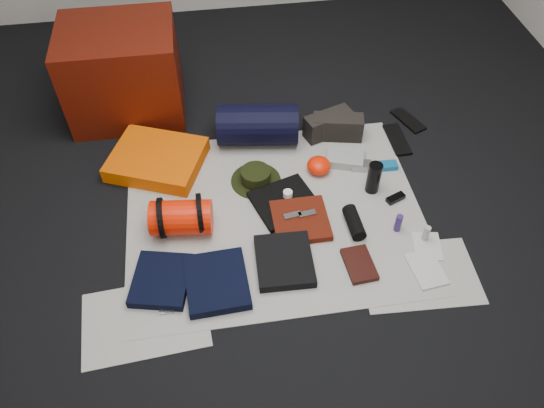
{
  "coord_description": "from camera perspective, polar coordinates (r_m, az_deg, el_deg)",
  "views": [
    {
      "loc": [
        -0.3,
        -1.85,
        2.23
      ],
      "look_at": [
        -0.02,
        -0.01,
        0.1
      ],
      "focal_mm": 35.0,
      "sensor_mm": 36.0,
      "label": 1
    }
  ],
  "objects": [
    {
      "name": "black_tshirt",
      "position": [
        2.93,
        1.41,
        0.18
      ],
      "size": [
        0.41,
        0.39,
        0.03
      ],
      "primitive_type": "cube",
      "rotation": [
        0.0,
        0.0,
        0.31
      ],
      "color": "black",
      "rests_on": "newspaper_mat"
    },
    {
      "name": "energy_bar_a",
      "position": [
        2.84,
        2.22,
        -1.23
      ],
      "size": [
        0.1,
        0.05,
        0.01
      ],
      "primitive_type": "cube",
      "rotation": [
        0.0,
        0.0,
        0.14
      ],
      "color": "#A3A3A7",
      "rests_on": "red_shirt"
    },
    {
      "name": "stuff_sack",
      "position": [
        2.8,
        -9.72,
        -1.46
      ],
      "size": [
        0.34,
        0.22,
        0.19
      ],
      "primitive_type": "cylinder",
      "rotation": [
        0.0,
        1.57,
        -0.11
      ],
      "color": "#FF1F04",
      "rests_on": "newspaper_mat"
    },
    {
      "name": "sunglasses",
      "position": [
        3.04,
        13.15,
        0.62
      ],
      "size": [
        0.12,
        0.08,
        0.03
      ],
      "primitive_type": "cube",
      "rotation": [
        0.0,
        0.0,
        0.39
      ],
      "color": "black",
      "rests_on": "newspaper_mat"
    },
    {
      "name": "water_bottle",
      "position": [
        3.0,
        10.89,
        2.79
      ],
      "size": [
        0.09,
        0.09,
        0.19
      ],
      "primitive_type": "cylinder",
      "rotation": [
        0.0,
        0.0,
        0.18
      ],
      "color": "black",
      "rests_on": "newspaper_mat"
    },
    {
      "name": "tape_roll",
      "position": [
        2.93,
        1.71,
        1.09
      ],
      "size": [
        0.05,
        0.05,
        0.04
      ],
      "primitive_type": "cylinder",
      "color": "white",
      "rests_on": "black_tshirt"
    },
    {
      "name": "sleeping_pad",
      "position": [
        3.2,
        -12.27,
        4.71
      ],
      "size": [
        0.63,
        0.58,
        0.09
      ],
      "primitive_type": "cube",
      "rotation": [
        0.0,
        0.0,
        -0.39
      ],
      "color": "#F95E02",
      "rests_on": "newspaper_mat"
    },
    {
      "name": "paperback_book",
      "position": [
        2.72,
        9.37,
        -6.42
      ],
      "size": [
        0.15,
        0.22,
        0.03
      ],
      "primitive_type": "cube",
      "rotation": [
        0.0,
        0.0,
        0.08
      ],
      "color": "black",
      "rests_on": "newspaper_mat"
    },
    {
      "name": "energy_bar_b",
      "position": [
        2.85,
        3.8,
        -1.04
      ],
      "size": [
        0.1,
        0.05,
        0.01
      ],
      "primitive_type": "cube",
      "rotation": [
        0.0,
        0.0,
        0.14
      ],
      "color": "#A3A3A7",
      "rests_on": "red_shirt"
    },
    {
      "name": "map_printout",
      "position": [
        2.88,
        16.36,
        -4.37
      ],
      "size": [
        0.17,
        0.2,
        0.01
      ],
      "primitive_type": "cube",
      "rotation": [
        0.0,
        0.0,
        -0.18
      ],
      "color": "beige",
      "rests_on": "newspaper_mat"
    },
    {
      "name": "first_aid_pouch",
      "position": [
        3.19,
        7.85,
        4.97
      ],
      "size": [
        0.26,
        0.22,
        0.05
      ],
      "primitive_type": "cube",
      "rotation": [
        0.0,
        0.0,
        -0.32
      ],
      "color": "#929991",
      "rests_on": "newspaper_mat"
    },
    {
      "name": "boonie_crown",
      "position": [
        3.04,
        -1.76,
        3.08
      ],
      "size": [
        0.17,
        0.17,
        0.08
      ],
      "primitive_type": "cylinder",
      "color": "black",
      "rests_on": "boonie_brim"
    },
    {
      "name": "red_cabinet",
      "position": [
        3.52,
        -15.74,
        13.53
      ],
      "size": [
        0.69,
        0.58,
        0.57
      ],
      "primitive_type": "cube",
      "rotation": [
        0.0,
        0.0,
        -0.01
      ],
      "color": "#521006",
      "rests_on": "floor"
    },
    {
      "name": "trousers_navy_a",
      "position": [
        2.67,
        -11.83,
        -8.02
      ],
      "size": [
        0.33,
        0.36,
        0.05
      ],
      "primitive_type": "cube",
      "rotation": [
        0.0,
        0.0,
        -0.23
      ],
      "color": "black",
      "rests_on": "newspaper_mat"
    },
    {
      "name": "toiletry_purple",
      "position": [
        2.87,
        13.43,
        -2.0
      ],
      "size": [
        0.05,
        0.05,
        0.11
      ],
      "primitive_type": "cylinder",
      "rotation": [
        0.0,
        0.0,
        0.33
      ],
      "color": "navy",
      "rests_on": "newspaper_mat"
    },
    {
      "name": "compact_camera",
      "position": [
        3.17,
        9.6,
        4.08
      ],
      "size": [
        0.13,
        0.09,
        0.05
      ],
      "primitive_type": "cube",
      "rotation": [
        0.0,
        0.0,
        -0.22
      ],
      "color": "#A3A3A7",
      "rests_on": "newspaper_mat"
    },
    {
      "name": "orange_stuff_sack",
      "position": [
        3.1,
        5.05,
        4.14
      ],
      "size": [
        0.18,
        0.18,
        0.09
      ],
      "primitive_type": "ellipsoid",
      "rotation": [
        0.0,
        0.0,
        -0.41
      ],
      "color": "#FF1F04",
      "rests_on": "newspaper_mat"
    },
    {
      "name": "map_booklet",
      "position": [
        2.79,
        16.27,
        -6.73
      ],
      "size": [
        0.17,
        0.24,
        0.01
      ],
      "primitive_type": "cube",
      "rotation": [
        0.0,
        0.0,
        0.11
      ],
      "color": "beige",
      "rests_on": "newspaper_mat"
    },
    {
      "name": "cyan_case",
      "position": [
        3.21,
        12.42,
        4.06
      ],
      "size": [
        0.1,
        0.07,
        0.03
      ],
      "primitive_type": "cube",
      "rotation": [
        0.0,
        0.0,
        -0.04
      ],
      "color": "#0F5F92",
      "rests_on": "newspaper_mat"
    },
    {
      "name": "trousers_navy_b",
      "position": [
        2.62,
        -5.94,
        -8.35
      ],
      "size": [
        0.31,
        0.35,
        0.05
      ],
      "primitive_type": "cube",
      "rotation": [
        0.0,
        0.0,
        0.04
      ],
      "color": "black",
      "rests_on": "newspaper_mat"
    },
    {
      "name": "flip_flop_left",
      "position": [
        3.41,
        13.29,
        6.75
      ],
      "size": [
        0.11,
        0.28,
        0.02
      ],
      "primitive_type": "cube",
      "rotation": [
        0.0,
        0.0,
        0.02
      ],
      "color": "black",
      "rests_on": "floor"
    },
    {
      "name": "hiking_boot_right",
      "position": [
        3.32,
        7.08,
        8.21
      ],
      "size": [
        0.32,
        0.17,
        0.15
      ],
      "primitive_type": "cube",
      "rotation": [
        0.0,
        0.0,
        -0.2
      ],
      "color": "black",
      "rests_on": "newspaper_mat"
    },
    {
      "name": "flip_flop_right",
      "position": [
        3.57,
        14.41,
        8.74
      ],
      "size": [
        0.18,
        0.27,
        0.01
      ],
      "primitive_type": "cube",
      "rotation": [
        0.0,
        0.0,
        0.39
      ],
      "color": "black",
      "rests_on": "floor"
    },
    {
      "name": "navy_duffel",
      "position": [
        3.23,
        -1.56,
        8.51
      ],
      "size": [
        0.51,
        0.32,
        0.25
      ],
      "primitive_type": "cylinder",
      "rotation": [
        0.0,
        1.57,
        -0.14
      ],
      "color": "black",
      "rests_on": "newspaper_mat"
    },
    {
      "name": "red_shirt",
      "position": [
        2.85,
        3.07,
        -1.79
      ],
      "size": [
        0.3,
        0.3,
        0.04
      ],
      "primitive_type": "cube",
      "rotation": [
        0.0,
        0.0,
        0.0
      ],
      "color": "#551609",
      "rests_on": "newspaper_mat"
    },
    {
      "name": "speaker",
      "position": [
        2.85,
        8.83,
        -1.98
      ],
      "size": [
        0.09,
        0.2,
        0.08
      ],
      "primitive_type": "cylinder",
      "rotation": [
        1.57,
        0.0,
        0.04
      ],
      "color": "black",
      "rests_on": "newspaper_mat"
    },
    {
      "name": "boonie_brim",
      "position": [
        3.07,
        -1.74,
        2.54
      ],
      "size": [
        0.36,
        0.36,
        0.01
      ],
      "primitive_type": "cylinder",
      "rotation": [
        0.0,
        0.0,
        -0.29
      ],
      "color": "black",
      "rests_on": "newspaper_mat"
    },
    {
      "name": "key_cluster",
      "position": [
        2.61,
        -11.24,
        -10.84
      ],
      "size": [
        0.07,
        0.07,
        0.01
      ],
      "primitive_type": "cube",
      "rotation": [
        0.0,
        0.0,
        -0.03
      ],
      "color": "#A3A3A7",
      "rests_on": "newspaper_mat"
    },
    {
      "name": "sack_strap_right",
      "position": [
        2.79,
        -7.72,
        -1.03
      ],
      "size": [
        0.03,
        0.22,
        0.22
      ],
      "primitive_type": "cylinder",
      "rotation": [
        0.0,
        1.57,
        0.0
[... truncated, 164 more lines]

